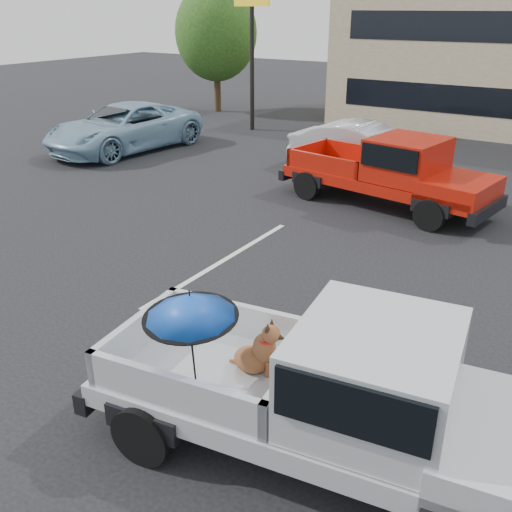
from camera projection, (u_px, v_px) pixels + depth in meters
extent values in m
plane|color=black|center=(304.00, 347.00, 8.99)|extent=(90.00, 90.00, 0.00)
cube|color=silver|center=(223.00, 261.00, 12.01)|extent=(0.12, 5.00, 0.01)
cylinder|color=black|center=(252.00, 57.00, 23.50)|extent=(0.18, 0.18, 6.00)
cylinder|color=#332114|center=(217.00, 87.00, 28.50)|extent=(0.32, 0.32, 2.42)
ellipsoid|color=#204614|center=(216.00, 32.00, 27.48)|extent=(3.96, 3.96, 4.55)
cylinder|color=black|center=(144.00, 433.00, 6.62)|extent=(0.79, 0.37, 0.76)
cylinder|color=black|center=(220.00, 353.00, 8.15)|extent=(0.79, 0.37, 0.76)
cylinder|color=black|center=(487.00, 425.00, 6.75)|extent=(0.79, 0.37, 0.76)
cube|color=silver|center=(323.00, 410.00, 6.55)|extent=(5.59, 2.59, 0.28)
cube|color=black|center=(128.00, 364.00, 7.68)|extent=(0.43, 1.97, 0.28)
cube|color=silver|center=(375.00, 373.00, 6.06)|extent=(1.87, 2.04, 1.05)
cube|color=black|center=(376.00, 357.00, 5.98)|extent=(1.74, 2.12, 0.55)
cube|color=black|center=(212.00, 374.00, 7.09)|extent=(2.52, 2.12, 0.10)
cube|color=silver|center=(243.00, 321.00, 7.69)|extent=(2.29, 0.39, 0.50)
cube|color=silver|center=(173.00, 394.00, 6.25)|extent=(2.29, 0.39, 0.50)
cube|color=silver|center=(137.00, 334.00, 7.39)|extent=(0.33, 1.84, 0.50)
cube|color=silver|center=(295.00, 377.00, 6.54)|extent=(0.33, 1.84, 0.50)
ellipsoid|color=brown|center=(252.00, 359.00, 7.02)|extent=(0.52, 0.45, 0.31)
cylinder|color=brown|center=(268.00, 371.00, 6.87)|extent=(0.07, 0.07, 0.24)
cylinder|color=brown|center=(273.00, 364.00, 7.00)|extent=(0.07, 0.07, 0.24)
ellipsoid|color=brown|center=(264.00, 349.00, 6.88)|extent=(0.33, 0.30, 0.42)
cylinder|color=red|center=(266.00, 340.00, 6.82)|extent=(0.21, 0.21, 0.04)
sphere|color=brown|center=(271.00, 334.00, 6.75)|extent=(0.23, 0.23, 0.23)
cone|color=black|center=(281.00, 338.00, 6.71)|extent=(0.17, 0.13, 0.11)
cone|color=black|center=(268.00, 327.00, 6.66)|extent=(0.08, 0.08, 0.12)
cone|color=black|center=(272.00, 323.00, 6.76)|extent=(0.08, 0.08, 0.12)
cylinder|color=brown|center=(239.00, 363.00, 7.13)|extent=(0.28, 0.05, 0.10)
cylinder|color=black|center=(192.00, 348.00, 6.59)|extent=(0.02, 0.10, 1.05)
cone|color=blue|center=(190.00, 307.00, 6.37)|extent=(1.10, 1.12, 0.36)
cylinder|color=black|center=(189.00, 294.00, 6.30)|extent=(0.02, 0.02, 0.10)
cylinder|color=black|center=(191.00, 317.00, 6.42)|extent=(1.10, 1.10, 0.09)
cylinder|color=black|center=(308.00, 186.00, 15.71)|extent=(0.80, 0.40, 0.76)
cylinder|color=black|center=(345.00, 172.00, 16.98)|extent=(0.80, 0.40, 0.76)
cylinder|color=black|center=(430.00, 215.00, 13.51)|extent=(0.80, 0.40, 0.76)
cylinder|color=black|center=(462.00, 197.00, 14.78)|extent=(0.80, 0.40, 0.76)
cube|color=#AD1609|center=(385.00, 181.00, 15.10)|extent=(5.66, 2.77, 0.28)
cube|color=#AD1609|center=(460.00, 188.00, 13.79)|extent=(1.80, 2.15, 0.46)
cube|color=black|center=(488.00, 210.00, 13.48)|extent=(0.51, 1.98, 0.30)
cube|color=black|center=(302.00, 169.00, 16.85)|extent=(0.49, 1.98, 0.28)
cube|color=#AD1609|center=(407.00, 159.00, 14.48)|extent=(1.93, 2.09, 1.06)
cube|color=black|center=(408.00, 151.00, 14.40)|extent=(1.80, 2.17, 0.55)
cube|color=black|center=(339.00, 169.00, 15.96)|extent=(2.58, 2.20, 0.10)
cube|color=#AD1609|center=(357.00, 153.00, 16.43)|extent=(2.30, 0.47, 0.50)
cube|color=#AD1609|center=(322.00, 164.00, 15.24)|extent=(2.30, 0.47, 0.50)
cube|color=#AD1609|center=(308.00, 152.00, 16.51)|extent=(0.39, 1.84, 0.50)
cube|color=#AD1609|center=(375.00, 165.00, 15.16)|extent=(0.39, 1.84, 0.50)
imported|color=#B4B6BC|center=(364.00, 149.00, 17.89)|extent=(4.90, 2.02, 1.58)
imported|color=#7EA3BB|center=(124.00, 128.00, 20.86)|extent=(3.33, 6.25, 1.67)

